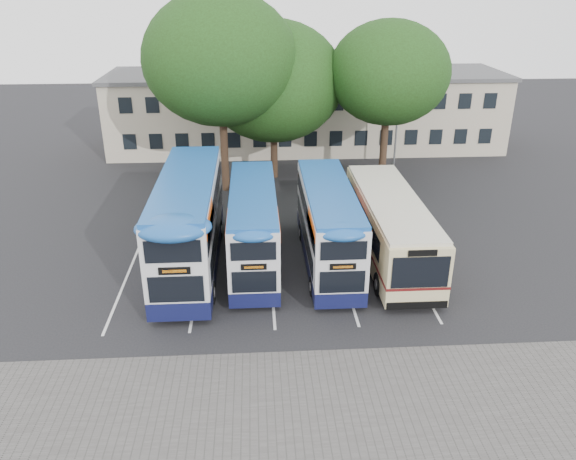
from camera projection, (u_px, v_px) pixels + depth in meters
The scene contains 12 objects.
ground at pixel (363, 320), 23.75m from camera, with size 120.00×120.00×0.00m, color black.
paving_strip at pixel (332, 404), 19.09m from camera, with size 40.00×6.00×0.01m, color #595654.
bay_lines at pixel (271, 267), 28.09m from camera, with size 14.12×11.00×0.01m.
depot_building at pixel (306, 109), 47.01m from camera, with size 32.40×8.40×6.20m.
lamp_post at pixel (399, 102), 40.17m from camera, with size 0.25×1.05×9.06m.
tree_left at pixel (220, 59), 34.85m from camera, with size 9.69×9.69×12.75m.
tree_mid at pixel (273, 81), 38.05m from camera, with size 9.57×9.57×10.89m.
tree_right at pixel (389, 73), 36.54m from camera, with size 7.95×7.95×10.97m.
bus_dd_left at pixel (189, 218), 27.28m from camera, with size 2.70×11.13×4.64m.
bus_dd_mid at pixel (253, 224), 27.67m from camera, with size 2.29×9.45×3.94m.
bus_dd_right at pixel (328, 222), 27.68m from camera, with size 2.34×9.66×4.02m.
bus_single at pixel (390, 223), 28.45m from camera, with size 2.81×11.05×3.30m.
Camera 1 is at (-4.40, -19.85, 13.26)m, focal length 35.00 mm.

